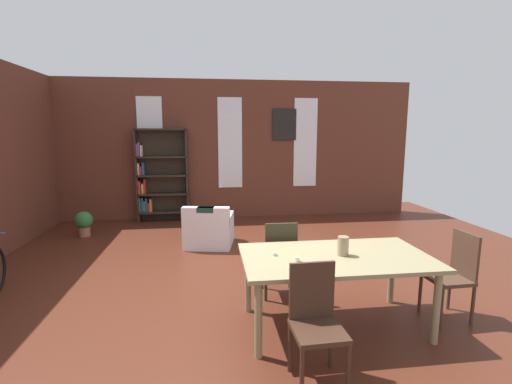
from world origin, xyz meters
TOP-DOWN VIEW (x-y plane):
  - ground_plane at (0.00, 0.00)m, footprint 10.41×10.41m
  - back_wall_brick at (0.00, 4.06)m, footprint 8.61×0.12m
  - window_pane_0 at (-1.78, 3.99)m, footprint 0.55×0.02m
  - window_pane_1 at (0.00, 3.99)m, footprint 0.55×0.02m
  - window_pane_2 at (1.78, 3.99)m, footprint 0.55×0.02m
  - dining_table at (0.76, -1.07)m, footprint 1.89×1.06m
  - vase_on_table at (0.83, -1.07)m, footprint 0.11×0.11m
  - tealight_candle_0 at (0.15, -0.99)m, footprint 0.04×0.04m
  - tealight_candle_1 at (0.34, -1.19)m, footprint 0.04×0.04m
  - dining_chair_far_left at (0.33, -0.31)m, footprint 0.41×0.41m
  - dining_chair_head_right at (2.08, -1.07)m, footprint 0.41×0.41m
  - dining_chair_near_left at (0.33, -1.83)m, footprint 0.41×0.41m
  - bookshelf_tall at (-1.60, 3.83)m, footprint 1.13×0.29m
  - armchair_white at (-0.52, 1.84)m, footprint 0.92×0.92m
  - potted_plant_by_shelf at (-2.91, 2.73)m, footprint 0.34×0.34m
  - framed_picture at (1.26, 3.99)m, footprint 0.56×0.03m

SIDE VIEW (x-z plane):
  - ground_plane at x=0.00m, z-range 0.00..0.00m
  - potted_plant_by_shelf at x=-2.91m, z-range 0.04..0.52m
  - armchair_white at x=-0.52m, z-range -0.10..0.65m
  - dining_chair_far_left at x=0.33m, z-range 0.04..0.99m
  - dining_chair_head_right at x=2.08m, z-range 0.04..0.99m
  - dining_chair_near_left at x=0.33m, z-range 0.04..0.99m
  - dining_table at x=0.76m, z-range 0.30..1.07m
  - tealight_candle_0 at x=0.15m, z-range 0.76..0.80m
  - tealight_candle_1 at x=0.34m, z-range 0.76..0.81m
  - vase_on_table at x=0.83m, z-range 0.76..0.96m
  - bookshelf_tall at x=-1.60m, z-range -0.02..2.05m
  - back_wall_brick at x=0.00m, z-range 0.00..3.16m
  - window_pane_0 at x=-1.78m, z-range 0.71..2.77m
  - window_pane_1 at x=0.00m, z-range 0.71..2.77m
  - window_pane_2 at x=1.78m, z-range 0.71..2.77m
  - framed_picture at x=1.26m, z-range 1.80..2.52m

